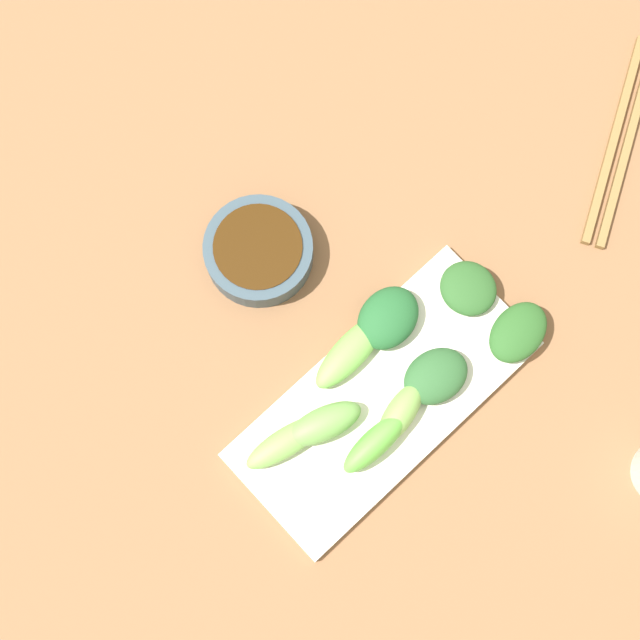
% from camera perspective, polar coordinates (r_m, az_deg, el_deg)
% --- Properties ---
extents(tabletop, '(2.10, 2.10, 0.02)m').
position_cam_1_polar(tabletop, '(0.94, 1.87, -1.00)').
color(tabletop, brown).
rests_on(tabletop, ground).
extents(sauce_bowl, '(0.10, 0.10, 0.03)m').
position_cam_1_polar(sauce_bowl, '(0.94, -3.62, 4.07)').
color(sauce_bowl, '#354854').
rests_on(sauce_bowl, tabletop).
extents(serving_plate, '(0.13, 0.30, 0.01)m').
position_cam_1_polar(serving_plate, '(0.92, 3.70, -4.64)').
color(serving_plate, silver).
rests_on(serving_plate, tabletop).
extents(broccoli_stalk_0, '(0.04, 0.07, 0.03)m').
position_cam_1_polar(broccoli_stalk_0, '(0.90, 4.73, -5.46)').
color(broccoli_stalk_0, '#78A94E').
rests_on(broccoli_stalk_0, serving_plate).
extents(broccoli_leafy_1, '(0.06, 0.05, 0.02)m').
position_cam_1_polar(broccoli_leafy_1, '(0.93, 8.69, 1.84)').
color(broccoli_leafy_1, '#2B5826').
rests_on(broccoli_leafy_1, serving_plate).
extents(broccoli_leafy_2, '(0.05, 0.07, 0.02)m').
position_cam_1_polar(broccoli_leafy_2, '(0.93, 11.54, -0.71)').
color(broccoli_leafy_2, '#2A5A24').
rests_on(broccoli_leafy_2, serving_plate).
extents(broccoli_stalk_3, '(0.04, 0.09, 0.02)m').
position_cam_1_polar(broccoli_stalk_3, '(0.91, 1.82, -1.85)').
color(broccoli_stalk_3, '#72B64C').
rests_on(broccoli_stalk_3, serving_plate).
extents(broccoli_stalk_4, '(0.04, 0.09, 0.02)m').
position_cam_1_polar(broccoli_stalk_4, '(0.90, -1.98, -7.16)').
color(broccoli_stalk_4, '#78B250').
rests_on(broccoli_stalk_4, serving_plate).
extents(broccoli_stalk_5, '(0.05, 0.08, 0.03)m').
position_cam_1_polar(broccoli_stalk_5, '(0.89, 0.25, -6.09)').
color(broccoli_stalk_5, '#6B9F4C').
rests_on(broccoli_stalk_5, serving_plate).
extents(broccoli_leafy_6, '(0.06, 0.07, 0.03)m').
position_cam_1_polar(broccoli_leafy_6, '(0.91, 6.80, -3.29)').
color(broccoli_leafy_6, '#2D5C2F').
rests_on(broccoli_leafy_6, serving_plate).
extents(broccoli_leafy_7, '(0.06, 0.07, 0.03)m').
position_cam_1_polar(broccoli_leafy_7, '(0.91, 4.01, 0.12)').
color(broccoli_leafy_7, '#225B2C').
rests_on(broccoli_leafy_7, serving_plate).
extents(broccoli_stalk_8, '(0.03, 0.08, 0.03)m').
position_cam_1_polar(broccoli_stalk_8, '(0.89, 3.25, -7.20)').
color(broccoli_stalk_8, '#5FB941').
rests_on(broccoli_stalk_8, serving_plate).
extents(chopsticks, '(0.13, 0.21, 0.01)m').
position_cam_1_polar(chopsticks, '(1.03, 17.21, 10.03)').
color(chopsticks, olive).
rests_on(chopsticks, tabletop).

